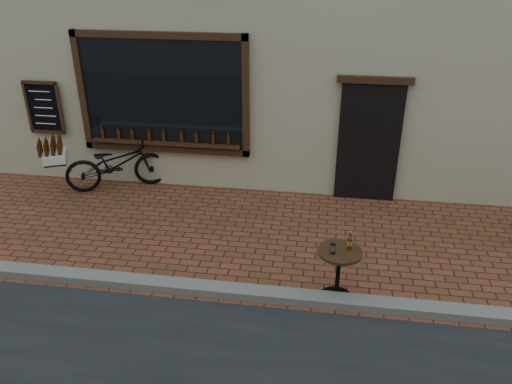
# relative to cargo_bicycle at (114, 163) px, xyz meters

# --- Properties ---
(ground) EXTENTS (90.00, 90.00, 0.00)m
(ground) POSITION_rel_cargo_bicycle_xyz_m (2.89, -3.18, -0.52)
(ground) COLOR brown
(ground) RESTS_ON ground
(kerb) EXTENTS (90.00, 0.25, 0.12)m
(kerb) POSITION_rel_cargo_bicycle_xyz_m (2.89, -2.98, -0.46)
(kerb) COLOR slate
(kerb) RESTS_ON ground
(cargo_bicycle) EXTENTS (2.30, 1.51, 1.10)m
(cargo_bicycle) POSITION_rel_cargo_bicycle_xyz_m (0.00, 0.00, 0.00)
(cargo_bicycle) COLOR black
(cargo_bicycle) RESTS_ON ground
(bistro_table) EXTENTS (0.59, 0.59, 1.01)m
(bistro_table) POSITION_rel_cargo_bicycle_xyz_m (4.31, -2.83, 0.02)
(bistro_table) COLOR black
(bistro_table) RESTS_ON ground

